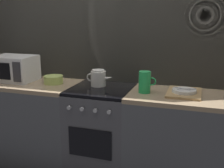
% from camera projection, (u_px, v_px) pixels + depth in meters
% --- Properties ---
extents(back_wall, '(3.60, 0.05, 2.40)m').
position_uv_depth(back_wall, '(111.00, 53.00, 2.95)').
color(back_wall, '#B2AD9E').
rests_on(back_wall, ground_plane).
extents(counter_left, '(1.20, 0.60, 0.90)m').
position_uv_depth(counter_left, '(26.00, 121.00, 3.10)').
color(counter_left, '#515459').
rests_on(counter_left, ground_plane).
extents(stove_unit, '(0.60, 0.63, 0.90)m').
position_uv_depth(stove_unit, '(101.00, 131.00, 2.83)').
color(stove_unit, '#4C4C51').
rests_on(stove_unit, ground_plane).
extents(counter_right, '(1.20, 0.60, 0.90)m').
position_uv_depth(counter_right, '(193.00, 143.00, 2.56)').
color(counter_right, '#515459').
rests_on(counter_right, ground_plane).
extents(microwave, '(0.46, 0.35, 0.27)m').
position_uv_depth(microwave, '(14.00, 68.00, 3.01)').
color(microwave, white).
rests_on(microwave, counter_left).
extents(kettle, '(0.28, 0.15, 0.17)m').
position_uv_depth(kettle, '(98.00, 78.00, 2.78)').
color(kettle, white).
rests_on(kettle, stove_unit).
extents(mixing_bowl, '(0.20, 0.20, 0.08)m').
position_uv_depth(mixing_bowl, '(53.00, 80.00, 2.90)').
color(mixing_bowl, '#B7D166').
rests_on(mixing_bowl, counter_left).
extents(pitcher, '(0.16, 0.11, 0.20)m').
position_uv_depth(pitcher, '(145.00, 82.00, 2.54)').
color(pitcher, green).
rests_on(pitcher, counter_right).
extents(dish_pile, '(0.30, 0.40, 0.06)m').
position_uv_depth(dish_pile, '(184.00, 92.00, 2.51)').
color(dish_pile, tan).
rests_on(dish_pile, counter_right).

